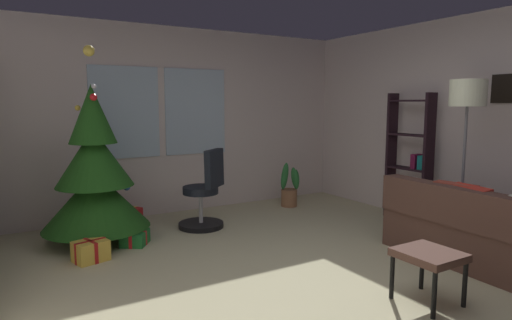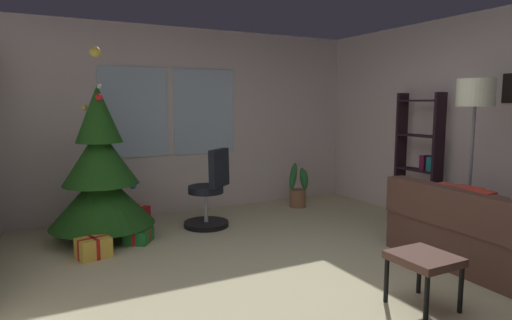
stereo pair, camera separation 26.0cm
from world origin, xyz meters
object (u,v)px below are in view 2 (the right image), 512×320
(gift_box_gold, at_px, (94,248))
(potted_plant, at_px, (299,190))
(office_chair, at_px, (210,196))
(holiday_tree, at_px, (101,176))
(gift_box_green, at_px, (139,236))
(footstool, at_px, (424,262))
(bookshelf, at_px, (419,167))
(floor_lamp, at_px, (475,104))
(gift_box_red, at_px, (135,214))

(gift_box_gold, height_order, potted_plant, potted_plant)
(office_chair, distance_m, potted_plant, 1.63)
(holiday_tree, bearing_deg, gift_box_green, -46.37)
(footstool, height_order, bookshelf, bookshelf)
(gift_box_green, distance_m, office_chair, 1.01)
(office_chair, bearing_deg, gift_box_green, -167.29)
(holiday_tree, height_order, floor_lamp, holiday_tree)
(holiday_tree, distance_m, bookshelf, 3.90)
(office_chair, xyz_separation_m, potted_plant, (1.58, 0.39, -0.13))
(gift_box_gold, height_order, office_chair, office_chair)
(footstool, xyz_separation_m, gift_box_gold, (-2.07, 2.29, -0.25))
(gift_box_red, bearing_deg, bookshelf, -28.51)
(gift_box_green, xyz_separation_m, gift_box_gold, (-0.51, -0.28, 0.03))
(potted_plant, bearing_deg, gift_box_green, -166.47)
(gift_box_green, height_order, office_chair, office_chair)
(gift_box_gold, xyz_separation_m, floor_lamp, (3.56, -1.56, 1.43))
(footstool, relative_size, potted_plant, 0.66)
(footstool, height_order, holiday_tree, holiday_tree)
(footstool, relative_size, holiday_tree, 0.21)
(office_chair, bearing_deg, potted_plant, 14.02)
(gift_box_gold, bearing_deg, gift_box_red, 60.82)
(gift_box_green, relative_size, office_chair, 0.39)
(floor_lamp, height_order, potted_plant, floor_lamp)
(office_chair, bearing_deg, floor_lamp, -44.11)
(gift_box_gold, relative_size, floor_lamp, 0.20)
(gift_box_green, relative_size, gift_box_gold, 1.08)
(footstool, height_order, floor_lamp, floor_lamp)
(gift_box_red, relative_size, floor_lamp, 0.23)
(gift_box_red, xyz_separation_m, bookshelf, (3.24, -1.76, 0.64))
(footstool, height_order, office_chair, office_chair)
(gift_box_red, xyz_separation_m, potted_plant, (2.36, -0.31, 0.16))
(gift_box_red, bearing_deg, holiday_tree, -129.95)
(gift_box_red, height_order, potted_plant, potted_plant)
(footstool, height_order, gift_box_gold, footstool)
(bookshelf, bearing_deg, floor_lamp, -109.22)
(office_chair, height_order, bookshelf, bookshelf)
(holiday_tree, xyz_separation_m, gift_box_green, (0.32, -0.34, -0.66))
(holiday_tree, height_order, office_chair, holiday_tree)
(gift_box_green, height_order, bookshelf, bookshelf)
(gift_box_gold, bearing_deg, holiday_tree, 73.23)
(footstool, distance_m, potted_plant, 3.32)
(gift_box_green, xyz_separation_m, bookshelf, (3.39, -0.85, 0.66))
(office_chair, relative_size, bookshelf, 0.59)
(footstool, xyz_separation_m, office_chair, (-0.63, 2.78, 0.03))
(bookshelf, xyz_separation_m, potted_plant, (-0.88, 1.45, -0.48))
(footstool, bearing_deg, office_chair, 102.68)
(gift_box_red, height_order, floor_lamp, floor_lamp)
(floor_lamp, bearing_deg, footstool, -153.61)
(office_chair, relative_size, potted_plant, 1.47)
(gift_box_gold, xyz_separation_m, office_chair, (1.45, 0.49, 0.29))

